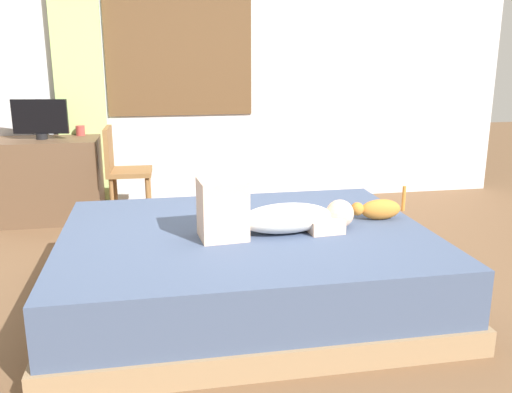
% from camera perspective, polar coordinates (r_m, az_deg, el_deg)
% --- Properties ---
extents(ground_plane, '(16.00, 16.00, 0.00)m').
position_cam_1_polar(ground_plane, '(3.33, -2.09, -11.56)').
color(ground_plane, brown).
extents(back_wall_with_window, '(6.40, 0.14, 2.90)m').
position_cam_1_polar(back_wall_with_window, '(5.48, -6.34, 14.36)').
color(back_wall_with_window, silver).
rests_on(back_wall_with_window, ground).
extents(bed, '(2.22, 1.76, 0.45)m').
position_cam_1_polar(bed, '(3.34, -1.06, -7.27)').
color(bed, '#997A56').
rests_on(bed, ground).
extents(person_lying, '(0.94, 0.33, 0.34)m').
position_cam_1_polar(person_lying, '(3.17, 1.51, -1.91)').
color(person_lying, silver).
rests_on(person_lying, bed).
extents(cat, '(0.36, 0.12, 0.21)m').
position_cam_1_polar(cat, '(3.53, 12.61, -1.29)').
color(cat, '#C67A2D').
rests_on(cat, bed).
extents(desk, '(0.90, 0.56, 0.74)m').
position_cam_1_polar(desk, '(5.27, -20.74, 1.65)').
color(desk, brown).
rests_on(desk, ground).
extents(tv_monitor, '(0.48, 0.10, 0.35)m').
position_cam_1_polar(tv_monitor, '(5.19, -21.62, 7.57)').
color(tv_monitor, black).
rests_on(tv_monitor, desk).
extents(cup, '(0.08, 0.08, 0.09)m').
position_cam_1_polar(cup, '(5.34, -17.87, 6.58)').
color(cup, '#B23D38').
rests_on(cup, desk).
extents(chair_by_desk, '(0.39, 0.39, 0.86)m').
position_cam_1_polar(chair_by_desk, '(4.95, -13.89, 3.02)').
color(chair_by_desk, brown).
rests_on(chair_by_desk, ground).
extents(curtain_left, '(0.44, 0.06, 2.48)m').
position_cam_1_polar(curtain_left, '(5.39, -18.00, 11.51)').
color(curtain_left, '#ADCC75').
rests_on(curtain_left, ground).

